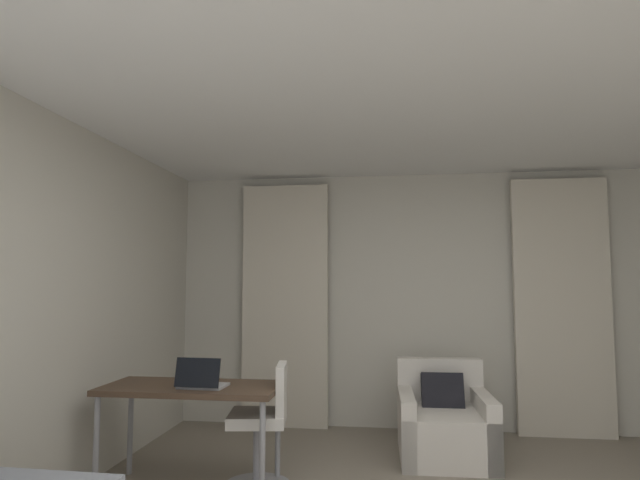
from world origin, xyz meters
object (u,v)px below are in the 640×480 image
Objects in this scene: armchair at (444,425)px; desk at (192,395)px; desk_chair at (263,433)px; laptop at (201,381)px.

desk is at bearing -152.72° from armchair.
desk_chair is (0.51, 0.06, -0.27)m from desk.
laptop is (-1.77, -1.06, 0.51)m from armchair.
armchair is at bearing 30.98° from laptop.
desk_chair is at bearing -146.38° from armchair.
desk_chair reaches higher than desk.
laptop is at bearing -41.80° from desk.
armchair is 2.14m from desk.
armchair reaches higher than desk.
laptop is at bearing -158.91° from desk_chair.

